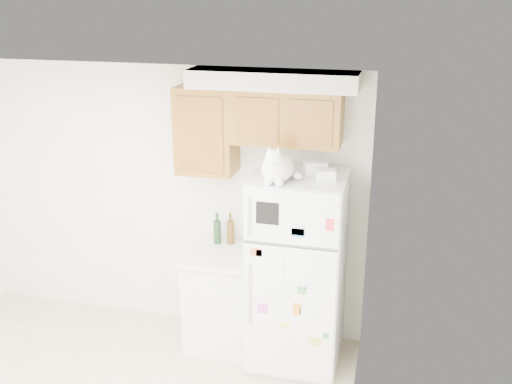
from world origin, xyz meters
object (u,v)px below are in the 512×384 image
(refrigerator, at_px, (297,271))
(base_counter, at_px, (223,298))
(bottle_green, at_px, (217,228))
(storage_box_back, at_px, (315,167))
(cat, at_px, (277,167))
(bottle_amber, at_px, (230,228))
(storage_box_front, at_px, (326,175))

(refrigerator, xyz_separation_m, base_counter, (-0.69, 0.07, -0.39))
(bottle_green, bearing_deg, refrigerator, -17.09)
(base_counter, relative_size, storage_box_back, 5.11)
(storage_box_back, bearing_deg, base_counter, 161.77)
(refrigerator, relative_size, storage_box_back, 9.44)
(refrigerator, relative_size, cat, 3.75)
(bottle_green, height_order, bottle_amber, bottle_amber)
(storage_box_front, bearing_deg, refrigerator, 145.70)
(refrigerator, distance_m, storage_box_back, 0.91)
(storage_box_back, xyz_separation_m, storage_box_front, (0.11, -0.18, -0.01))
(storage_box_front, distance_m, bottle_green, 1.25)
(storage_box_back, relative_size, storage_box_front, 1.20)
(storage_box_front, relative_size, bottle_green, 0.51)
(refrigerator, height_order, base_counter, refrigerator)
(bottle_green, bearing_deg, storage_box_front, -17.85)
(base_counter, relative_size, bottle_green, 3.11)
(cat, distance_m, storage_box_back, 0.41)
(base_counter, xyz_separation_m, cat, (0.54, -0.28, 1.36))
(refrigerator, height_order, storage_box_back, storage_box_back)
(cat, bearing_deg, base_counter, 152.54)
(cat, bearing_deg, storage_box_back, 50.97)
(storage_box_back, relative_size, bottle_amber, 0.60)
(base_counter, height_order, bottle_amber, bottle_amber)
(base_counter, bearing_deg, bottle_amber, 83.23)
(storage_box_front, xyz_separation_m, bottle_amber, (-0.88, 0.34, -0.68))
(cat, distance_m, bottle_green, 1.09)
(storage_box_front, height_order, bottle_green, storage_box_front)
(storage_box_back, xyz_separation_m, bottle_amber, (-0.77, 0.16, -0.68))
(storage_box_front, distance_m, bottle_amber, 1.16)
(storage_box_back, bearing_deg, storage_box_front, -79.24)
(storage_box_back, xyz_separation_m, bottle_green, (-0.89, 0.14, -0.68))
(refrigerator, height_order, bottle_green, refrigerator)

